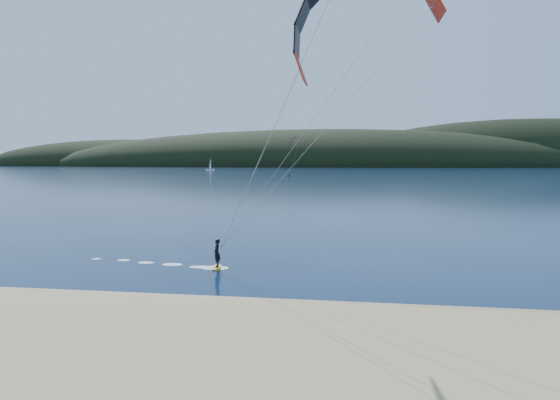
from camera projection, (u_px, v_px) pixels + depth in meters
name	position (u px, v px, depth m)	size (l,w,h in m)	color
ground	(196.00, 335.00, 20.86)	(1800.00, 1800.00, 0.00)	#071938
wet_sand	(224.00, 304.00, 25.29)	(220.00, 2.50, 0.10)	#8B7051
headland	(352.00, 166.00, 755.22)	(1200.00, 310.00, 140.00)	black
kitesurfer_near	(361.00, 51.00, 27.18)	(25.18, 7.68, 17.95)	gold
kitesurfer_far	(297.00, 146.00, 215.08)	(8.48, 6.59, 16.69)	gold
sailboat	(210.00, 169.00, 426.04)	(7.21, 4.72, 10.42)	white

